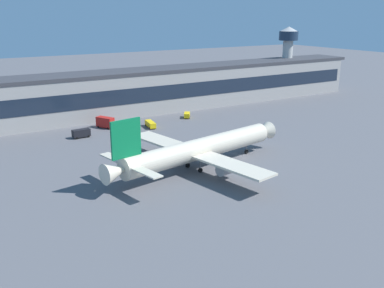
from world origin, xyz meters
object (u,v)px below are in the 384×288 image
airliner (198,149)px  belt_loader (150,124)px  follow_me_car (187,115)px  stair_truck (105,122)px  control_tower (288,52)px  crew_van (82,133)px

airliner → belt_loader: 42.38m
follow_me_car → stair_truck: bearing=176.1°
airliner → belt_loader: airliner is taller
airliner → follow_me_car: airliner is taller
airliner → stair_truck: bearing=95.9°
control_tower → stair_truck: size_ratio=4.64×
airliner → stair_truck: (-5.04, 48.53, -2.88)m
crew_van → stair_truck: 12.47m
crew_van → stair_truck: stair_truck is taller
follow_me_car → crew_van: bearing=-172.5°
airliner → crew_van: bearing=110.2°
control_tower → follow_me_car: control_tower is taller
control_tower → follow_me_car: bearing=-163.2°
belt_loader → stair_truck: 14.68m
follow_me_car → belt_loader: bearing=-163.4°
follow_me_car → stair_truck: (-29.79, 2.01, 0.89)m
control_tower → follow_me_car: 70.32m
follow_me_car → stair_truck: 29.87m
crew_van → belt_loader: bearing=0.5°
stair_truck → control_tower: bearing=10.5°
airliner → stair_truck: 48.87m
follow_me_car → stair_truck: stair_truck is taller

